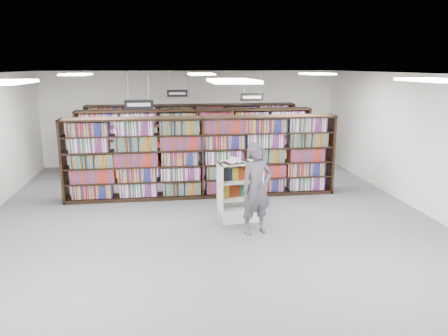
{
  "coord_description": "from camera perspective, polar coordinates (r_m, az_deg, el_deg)",
  "views": [
    {
      "loc": [
        -0.96,
        -9.05,
        3.37
      ],
      "look_at": [
        0.37,
        0.5,
        1.1
      ],
      "focal_mm": 35.0,
      "sensor_mm": 36.0,
      "label": 1
    }
  ],
  "objects": [
    {
      "name": "shopper",
      "position": [
        8.84,
        4.25,
        -2.75
      ],
      "size": [
        0.79,
        0.64,
        1.88
      ],
      "primitive_type": "imported",
      "rotation": [
        0.0,
        0.0,
        0.32
      ],
      "color": "#514B56",
      "rests_on": "floor"
    },
    {
      "name": "bookshelf_row_near",
      "position": [
        11.33,
        -2.89,
        1.42
      ],
      "size": [
        7.0,
        0.6,
        2.1
      ],
      "color": "black",
      "rests_on": "floor"
    },
    {
      "name": "open_book",
      "position": [
        9.42,
        1.59,
        0.91
      ],
      "size": [
        0.7,
        0.56,
        0.13
      ],
      "rotation": [
        0.0,
        0.0,
        0.39
      ],
      "color": "black",
      "rests_on": "endcap_display"
    },
    {
      "name": "wall_back",
      "position": [
        15.18,
        -4.26,
        6.51
      ],
      "size": [
        10.0,
        0.1,
        3.2
      ],
      "primitive_type": "cube",
      "color": "white",
      "rests_on": "ground"
    },
    {
      "name": "troffer_back_right",
      "position": [
        11.74,
        12.06,
        11.94
      ],
      "size": [
        0.6,
        1.2,
        0.04
      ],
      "primitive_type": "cube",
      "color": "white",
      "rests_on": "ceiling"
    },
    {
      "name": "wall_front",
      "position": [
        3.65,
        8.64,
        -15.87
      ],
      "size": [
        10.0,
        0.1,
        3.2
      ],
      "primitive_type": "cube",
      "color": "white",
      "rests_on": "ground"
    },
    {
      "name": "troffer_front_center",
      "position": [
        6.13,
        1.1,
        11.29
      ],
      "size": [
        0.6,
        1.2,
        0.04
      ],
      "primitive_type": "cube",
      "color": "white",
      "rests_on": "ceiling"
    },
    {
      "name": "aisle_sign_left",
      "position": [
        10.1,
        -11.07,
        8.24
      ],
      "size": [
        0.65,
        0.02,
        0.8
      ],
      "color": "#B2B2B7",
      "rests_on": "ceiling"
    },
    {
      "name": "troffer_front_left",
      "position": [
        6.39,
        -26.99,
        9.96
      ],
      "size": [
        0.6,
        1.2,
        0.04
      ],
      "primitive_type": "cube",
      "color": "white",
      "rests_on": "ceiling"
    },
    {
      "name": "ceiling",
      "position": [
        9.1,
        -1.91,
        12.17
      ],
      "size": [
        10.0,
        12.0,
        0.1
      ],
      "primitive_type": "cube",
      "color": "white",
      "rests_on": "wall_back"
    },
    {
      "name": "endcap_display",
      "position": [
        9.71,
        2.03,
        -4.17
      ],
      "size": [
        0.99,
        0.57,
        1.33
      ],
      "rotation": [
        0.0,
        0.0,
        0.11
      ],
      "color": "white",
      "rests_on": "floor"
    },
    {
      "name": "floor",
      "position": [
        9.7,
        -1.76,
        -7.08
      ],
      "size": [
        12.0,
        12.0,
        0.0
      ],
      "primitive_type": "plane",
      "color": "#58575D",
      "rests_on": "ground"
    },
    {
      "name": "wall_right",
      "position": [
        10.98,
        25.13,
        2.71
      ],
      "size": [
        0.1,
        12.0,
        3.2
      ],
      "primitive_type": "cube",
      "color": "white",
      "rests_on": "ground"
    },
    {
      "name": "bookshelf_row_mid",
      "position": [
        13.29,
        -3.66,
        3.16
      ],
      "size": [
        7.0,
        0.6,
        2.1
      ],
      "color": "black",
      "rests_on": "floor"
    },
    {
      "name": "troffer_back_center",
      "position": [
        11.09,
        -3.02,
        12.14
      ],
      "size": [
        0.6,
        1.2,
        0.04
      ],
      "primitive_type": "cube",
      "color": "white",
      "rests_on": "ceiling"
    },
    {
      "name": "troffer_front_right",
      "position": [
        7.23,
        25.72,
        10.31
      ],
      "size": [
        0.6,
        1.2,
        0.04
      ],
      "primitive_type": "cube",
      "color": "white",
      "rests_on": "ceiling"
    },
    {
      "name": "aisle_sign_right",
      "position": [
        12.33,
        3.66,
        9.32
      ],
      "size": [
        0.65,
        0.02,
        0.8
      ],
      "color": "#B2B2B7",
      "rests_on": "ceiling"
    },
    {
      "name": "aisle_sign_center",
      "position": [
        14.08,
        -6.12,
        9.75
      ],
      "size": [
        0.65,
        0.02,
        0.8
      ],
      "color": "#B2B2B7",
      "rests_on": "ceiling"
    },
    {
      "name": "troffer_back_left",
      "position": [
        11.24,
        -18.76,
        11.49
      ],
      "size": [
        0.6,
        1.2,
        0.04
      ],
      "primitive_type": "cube",
      "color": "white",
      "rests_on": "ceiling"
    },
    {
      "name": "bookshelf_row_far",
      "position": [
        14.96,
        -4.15,
        4.29
      ],
      "size": [
        7.0,
        0.6,
        2.1
      ],
      "color": "black",
      "rests_on": "floor"
    }
  ]
}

